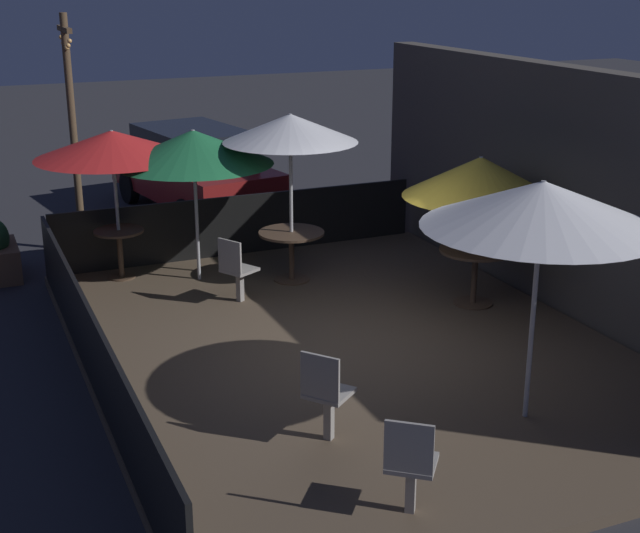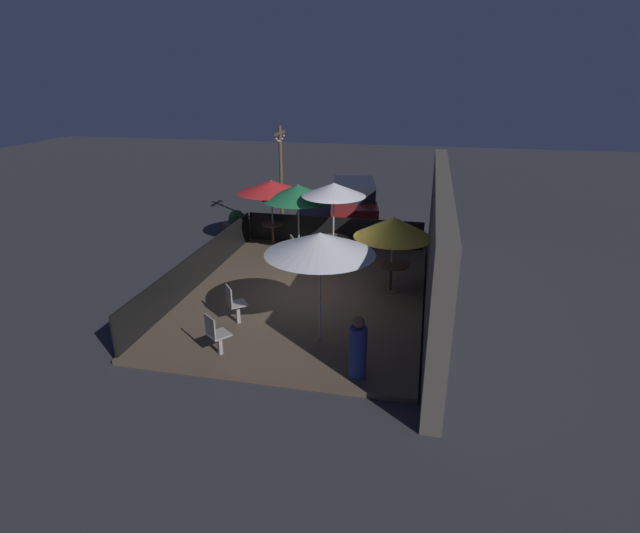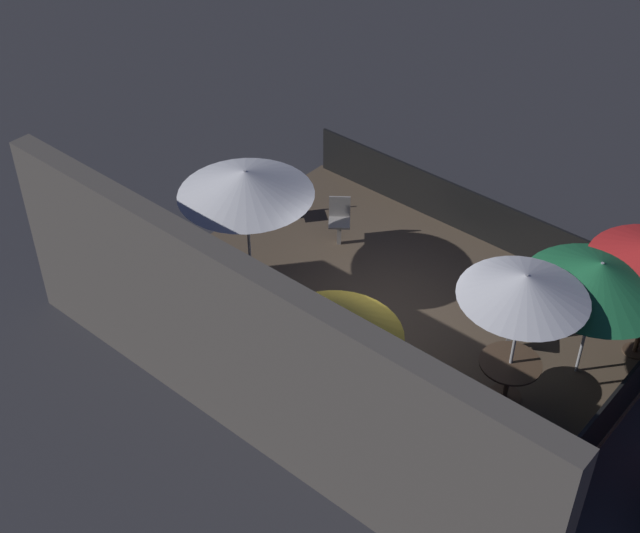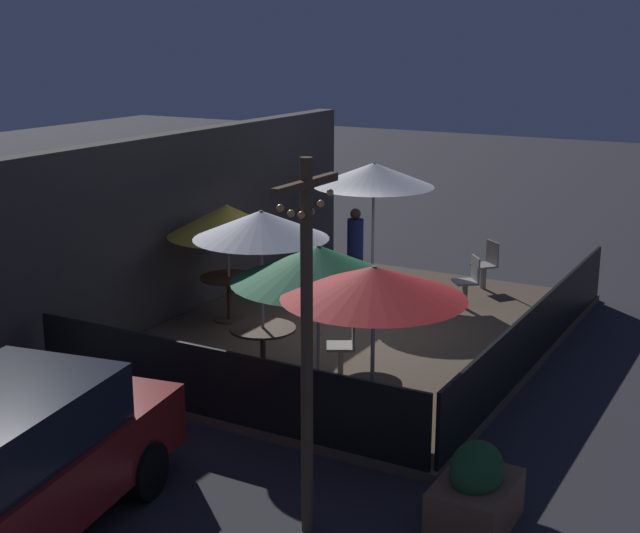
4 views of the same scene
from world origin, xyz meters
The scene contains 18 objects.
ground_plane centered at (0.00, 0.00, 0.00)m, with size 60.00×60.00×0.00m, color #2D2D33.
patio_deck centered at (0.00, 0.00, 0.06)m, with size 8.17×6.12×0.12m.
building_wall centered at (0.00, 3.29, 1.64)m, with size 9.77×0.36×3.27m.
fence_front centered at (0.00, -3.01, 0.59)m, with size 7.97×0.05×0.95m.
fence_side_left centered at (-4.04, 0.00, 0.59)m, with size 0.05×5.92×0.95m.
patio_umbrella_0 centered at (-3.59, -2.01, 2.10)m, with size 2.21×2.21×2.18m.
patio_umbrella_1 centered at (-0.62, 2.17, 1.88)m, with size 2.03×2.03×2.02m.
patio_umbrella_2 centered at (-2.50, 0.26, 2.35)m, with size 1.90×1.90×2.43m.
patio_umbrella_3 centered at (-3.07, -0.97, 2.08)m, with size 2.26×2.26×2.20m.
patio_umbrella_4 centered at (2.36, 0.89, 2.33)m, with size 2.29×2.29×2.44m.
dining_table_0 centered at (-3.59, -2.01, 0.69)m, with size 0.72×0.72×0.73m.
dining_table_1 centered at (-0.62, 2.17, 0.74)m, with size 0.97×0.97×0.78m.
dining_table_2 centered at (-2.50, 0.26, 0.71)m, with size 0.95×0.95×0.73m.
patio_chair_0 centered at (2.04, -1.18, 0.64)m, with size 0.56×0.56×0.95m.
patio_chair_1 centered at (3.44, -1.03, 0.62)m, with size 0.56×0.56×0.92m.
patio_chair_2 centered at (-1.93, -0.77, 0.61)m, with size 0.54×0.54×0.91m.
light_post centered at (-5.58, -2.26, 2.14)m, with size 1.10×0.12×3.82m.
parked_car_0 centered at (-7.33, 0.16, 0.85)m, with size 4.57×2.41×1.62m.
Camera 1 is at (8.99, -4.22, 4.40)m, focal length 50.00 mm.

